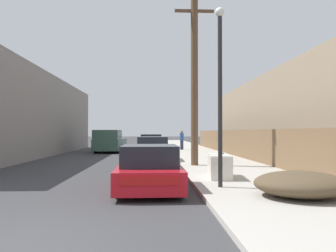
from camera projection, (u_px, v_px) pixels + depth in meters
name	position (u px, v px, depth m)	size (l,w,h in m)	color
sidewalk_curb	(191.00, 150.00, 28.02)	(4.20, 63.00, 0.12)	#ADA89E
discarded_fridge	(219.00, 166.00, 10.78)	(0.83, 1.67, 0.78)	silver
parked_sports_car_red	(150.00, 169.00, 9.27)	(1.76, 4.07, 1.26)	red
car_parked_mid	(153.00, 150.00, 17.77)	(1.83, 4.38, 1.36)	silver
car_parked_far	(150.00, 143.00, 27.09)	(2.13, 4.33, 1.42)	#2D478C
pickup_truck	(110.00, 141.00, 26.06)	(2.20, 5.39, 1.77)	#385647
utility_pole	(194.00, 77.00, 14.88)	(1.80, 0.33, 7.81)	brown
street_lamp	(220.00, 83.00, 8.97)	(0.26, 0.26, 4.94)	#232326
brush_pile	(301.00, 184.00, 7.59)	(2.14, 1.98, 0.59)	brown
wooden_fence	(237.00, 143.00, 20.20)	(0.08, 30.86, 1.62)	brown
building_left_block	(0.00, 115.00, 21.91)	(7.00, 24.37, 5.50)	gray
building_right_house	(299.00, 117.00, 22.23)	(6.00, 23.59, 5.27)	gray
pedestrian	(182.00, 140.00, 27.69)	(0.34, 0.34, 1.62)	#282D42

